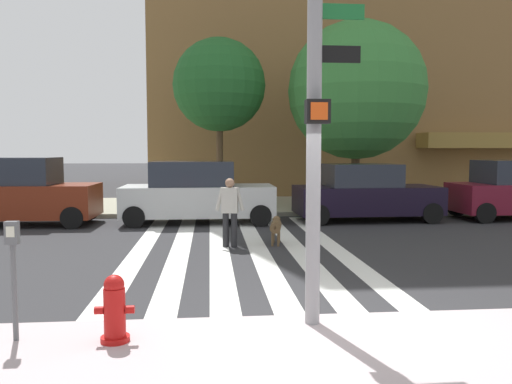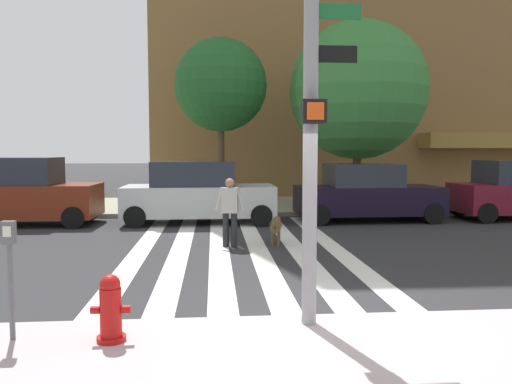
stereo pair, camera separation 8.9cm
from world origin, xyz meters
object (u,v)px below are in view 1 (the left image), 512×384
object	(u,v)px
parked_car_third_in_line	(365,194)
pedestrian_dog_walker	(230,208)
parked_car_near_curb	(23,193)
parked_car_behind_first	(197,194)
traffic_light_pole	(316,47)
dog_on_leash	(276,226)
parking_meter_second_along	(13,264)
street_tree_middle	(357,91)
fire_hydrant	(115,309)
street_tree_nearest	(219,85)

from	to	relation	value
parked_car_third_in_line	pedestrian_dog_walker	world-z (taller)	parked_car_third_in_line
parked_car_near_curb	parked_car_behind_first	world-z (taller)	parked_car_near_curb
traffic_light_pole	parked_car_behind_first	size ratio (longest dim) A/B	1.23
pedestrian_dog_walker	dog_on_leash	size ratio (longest dim) A/B	1.49
parked_car_behind_first	dog_on_leash	size ratio (longest dim) A/B	4.29
parked_car_near_curb	pedestrian_dog_walker	distance (m)	7.43
parking_meter_second_along	street_tree_middle	world-z (taller)	street_tree_middle
fire_hydrant	street_tree_middle	size ratio (longest dim) A/B	0.11
dog_on_leash	fire_hydrant	bearing A→B (deg)	-112.16
traffic_light_pole	street_tree_nearest	distance (m)	13.64
street_tree_middle	dog_on_leash	distance (m)	8.78
parked_car_near_curb	fire_hydrant	bearing A→B (deg)	-66.12
parking_meter_second_along	parked_car_near_curb	size ratio (longest dim) A/B	0.31
pedestrian_dog_walker	dog_on_leash	distance (m)	1.27
parked_car_third_in_line	street_tree_nearest	world-z (taller)	street_tree_nearest
dog_on_leash	parked_car_near_curb	bearing A→B (deg)	152.19
fire_hydrant	dog_on_leash	size ratio (longest dim) A/B	0.69
parked_car_third_in_line	pedestrian_dog_walker	size ratio (longest dim) A/B	2.83
fire_hydrant	parking_meter_second_along	world-z (taller)	parking_meter_second_along
fire_hydrant	parked_car_behind_first	xyz separation A→B (m)	(0.67, 10.45, 0.41)
parked_car_third_in_line	street_tree_nearest	distance (m)	6.97
parking_meter_second_along	street_tree_middle	distance (m)	15.66
fire_hydrant	street_tree_middle	distance (m)	15.38
parked_car_behind_first	dog_on_leash	xyz separation A→B (m)	(2.02, -3.86, -0.49)
parked_car_near_curb	dog_on_leash	bearing A→B (deg)	-27.81
traffic_light_pole	dog_on_leash	size ratio (longest dim) A/B	5.27
street_tree_nearest	pedestrian_dog_walker	size ratio (longest dim) A/B	3.89
parked_car_near_curb	traffic_light_pole	bearing A→B (deg)	-55.38
parked_car_behind_first	parked_car_near_curb	bearing A→B (deg)	179.99
traffic_light_pole	parked_car_third_in_line	bearing A→B (deg)	69.49
street_tree_nearest	pedestrian_dog_walker	bearing A→B (deg)	-89.38
parking_meter_second_along	fire_hydrant	bearing A→B (deg)	-7.26
traffic_light_pole	street_tree_middle	xyz separation A→B (m)	(4.26, 12.95, 1.02)
parked_car_third_in_line	dog_on_leash	world-z (taller)	parked_car_third_in_line
parked_car_near_curb	parking_meter_second_along	bearing A→B (deg)	-71.26
street_tree_middle	pedestrian_dog_walker	distance (m)	9.36
street_tree_nearest	dog_on_leash	xyz separation A→B (m)	(1.22, -7.32, -4.30)
parking_meter_second_along	dog_on_leash	bearing A→B (deg)	59.39
pedestrian_dog_walker	dog_on_leash	bearing A→B (deg)	14.07
parked_car_third_in_line	parked_car_near_curb	bearing A→B (deg)	179.99
traffic_light_pole	street_tree_nearest	world-z (taller)	street_tree_nearest
parked_car_behind_first	street_tree_nearest	bearing A→B (deg)	77.07
parked_car_third_in_line	street_tree_nearest	xyz separation A→B (m)	(-4.66, 3.46, 3.87)
parking_meter_second_along	pedestrian_dog_walker	distance (m)	6.72
parked_car_third_in_line	dog_on_leash	distance (m)	5.18
parked_car_third_in_line	street_tree_middle	distance (m)	4.66
street_tree_nearest	fire_hydrant	bearing A→B (deg)	-96.00
parked_car_behind_first	pedestrian_dog_walker	world-z (taller)	parked_car_behind_first
traffic_light_pole	dog_on_leash	bearing A→B (deg)	86.85
traffic_light_pole	pedestrian_dog_walker	world-z (taller)	traffic_light_pole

